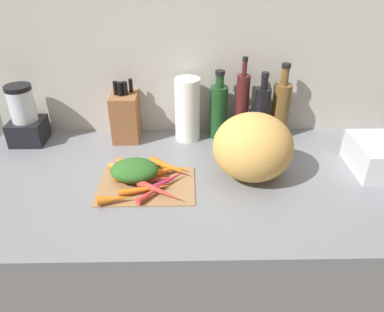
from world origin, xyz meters
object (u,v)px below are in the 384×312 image
at_px(bottle_2, 261,113).
at_px(knife_block, 126,116).
at_px(carrot_1, 160,179).
at_px(bottle_3, 281,109).
at_px(carrot_0, 146,189).
at_px(carrot_2, 131,170).
at_px(carrot_7, 132,166).
at_px(bottle_0, 219,110).
at_px(carrot_4, 154,191).
at_px(carrot_6, 175,168).
at_px(carrot_3, 115,199).
at_px(paper_towel_roll, 187,110).
at_px(bottle_1, 242,106).
at_px(carrot_9, 136,182).
at_px(cutting_board, 147,185).
at_px(carrot_11, 170,167).
at_px(carrot_10, 160,191).
at_px(winter_squash, 253,147).
at_px(carrot_5, 169,180).
at_px(carrot_8, 167,170).
at_px(blender_appliance, 25,119).

bearing_deg(bottle_2, knife_block, 178.07).
xyz_separation_m(knife_block, bottle_2, (0.56, -0.02, 0.02)).
bearing_deg(carrot_1, bottle_3, 35.58).
relative_size(carrot_0, carrot_2, 1.03).
bearing_deg(bottle_2, carrot_0, -138.86).
bearing_deg(carrot_7, bottle_0, 39.02).
xyz_separation_m(carrot_4, carrot_6, (0.07, 0.14, -0.00)).
distance_m(carrot_3, bottle_2, 0.71).
bearing_deg(carrot_4, carrot_0, 156.95).
distance_m(carrot_1, paper_towel_roll, 0.37).
bearing_deg(bottle_1, carrot_9, -137.39).
distance_m(cutting_board, carrot_11, 0.11).
xyz_separation_m(carrot_10, carrot_11, (0.03, 0.14, 0.00)).
xyz_separation_m(carrot_3, winter_squash, (0.46, 0.15, 0.10)).
bearing_deg(cutting_board, carrot_5, 5.56).
bearing_deg(carrot_0, carrot_3, -150.22).
relative_size(carrot_8, bottle_2, 0.38).
height_order(carrot_3, carrot_9, carrot_3).
bearing_deg(blender_appliance, winter_squash, -17.48).
bearing_deg(carrot_5, carrot_1, 163.37).
distance_m(carrot_2, winter_squash, 0.44).
bearing_deg(carrot_0, carrot_6, 53.69).
distance_m(carrot_5, carrot_8, 0.06).
xyz_separation_m(carrot_7, knife_block, (-0.05, 0.27, 0.08)).
bearing_deg(winter_squash, carrot_1, -173.30).
bearing_deg(paper_towel_roll, bottle_0, 6.40).
xyz_separation_m(winter_squash, bottle_3, (0.17, 0.31, 0.01)).
bearing_deg(blender_appliance, bottle_3, 1.74).
distance_m(cutting_board, carrot_6, 0.13).
relative_size(winter_squash, bottle_2, 0.96).
distance_m(carrot_7, bottle_1, 0.52).
relative_size(carrot_0, blender_appliance, 0.73).
bearing_deg(carrot_9, bottle_1, 42.61).
bearing_deg(carrot_6, carrot_4, -116.19).
relative_size(carrot_4, winter_squash, 0.52).
height_order(carrot_2, bottle_0, bottle_0).
distance_m(carrot_6, carrot_11, 0.02).
bearing_deg(bottle_1, bottle_0, -179.44).
height_order(knife_block, bottle_0, bottle_0).
distance_m(carrot_5, winter_squash, 0.31).
height_order(carrot_7, bottle_0, bottle_0).
xyz_separation_m(carrot_8, carrot_10, (-0.02, -0.13, -0.00)).
relative_size(carrot_4, bottle_2, 0.50).
height_order(winter_squash, paper_towel_roll, paper_towel_roll).
bearing_deg(carrot_11, carrot_4, -109.74).
xyz_separation_m(carrot_1, carrot_9, (-0.08, -0.02, 0.00)).
height_order(cutting_board, carrot_8, carrot_8).
distance_m(carrot_4, carrot_10, 0.02).
bearing_deg(paper_towel_roll, carrot_1, -106.41).
bearing_deg(carrot_9, carrot_6, 33.49).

